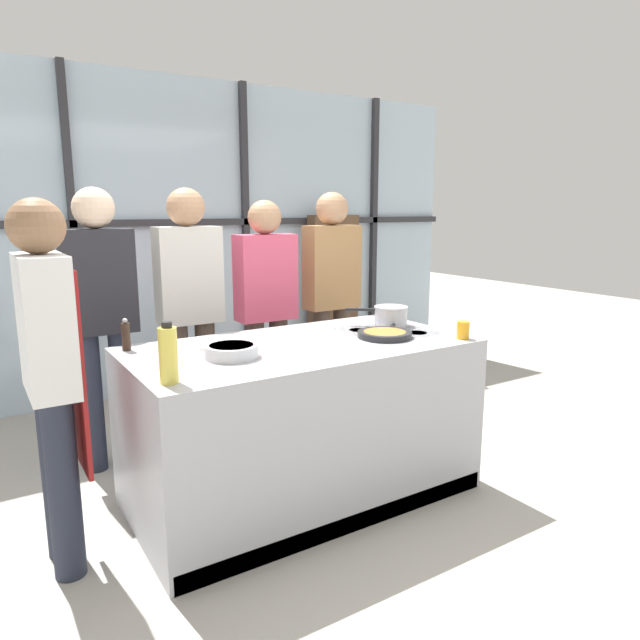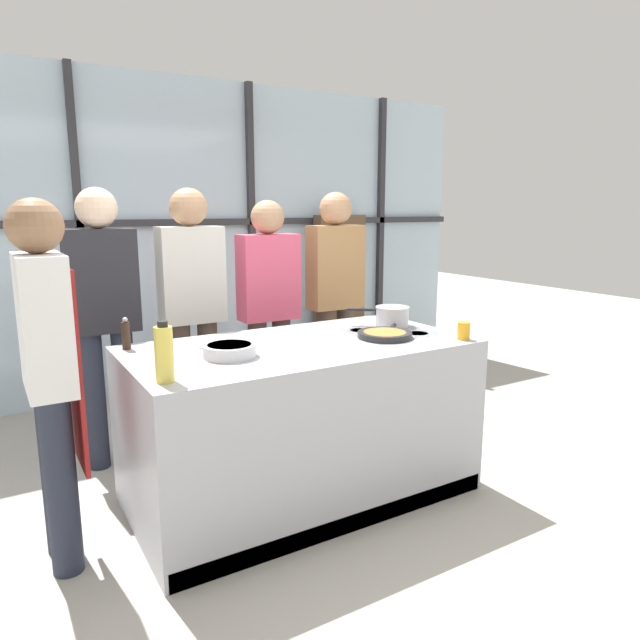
{
  "view_description": "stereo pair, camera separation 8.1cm",
  "coord_description": "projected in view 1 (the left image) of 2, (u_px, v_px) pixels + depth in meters",
  "views": [
    {
      "loc": [
        -1.58,
        -2.69,
        1.66
      ],
      "look_at": [
        0.19,
        0.1,
        1.02
      ],
      "focal_mm": 32.0,
      "sensor_mm": 36.0,
      "label": 1
    },
    {
      "loc": [
        -1.51,
        -2.73,
        1.66
      ],
      "look_at": [
        0.19,
        0.1,
        1.02
      ],
      "focal_mm": 32.0,
      "sensor_mm": 36.0,
      "label": 2
    }
  ],
  "objects": [
    {
      "name": "mixing_bowl",
      "position": [
        231.0,
        351.0,
        2.9
      ],
      "size": [
        0.28,
        0.28,
        0.07
      ],
      "color": "silver",
      "rests_on": "demo_island"
    },
    {
      "name": "back_window_wall",
      "position": [
        165.0,
        238.0,
        5.09
      ],
      "size": [
        6.4,
        0.1,
        2.8
      ],
      "color": "silver",
      "rests_on": "ground_plane"
    },
    {
      "name": "saucepan",
      "position": [
        390.0,
        315.0,
        3.68
      ],
      "size": [
        0.35,
        0.29,
        0.13
      ],
      "color": "silver",
      "rests_on": "demo_island"
    },
    {
      "name": "white_plate",
      "position": [
        222.0,
        346.0,
        3.13
      ],
      "size": [
        0.26,
        0.26,
        0.01
      ],
      "primitive_type": "cylinder",
      "color": "white",
      "rests_on": "demo_island"
    },
    {
      "name": "bookshelf",
      "position": [
        334.0,
        293.0,
        5.94
      ],
      "size": [
        0.53,
        0.19,
        1.6
      ],
      "color": "brown",
      "rests_on": "ground_plane"
    },
    {
      "name": "chef",
      "position": [
        51.0,
        366.0,
        2.53
      ],
      "size": [
        0.24,
        0.43,
        1.71
      ],
      "rotation": [
        0.0,
        0.0,
        -1.57
      ],
      "color": "#232838",
      "rests_on": "ground_plane"
    },
    {
      "name": "spectator_center_right",
      "position": [
        266.0,
        303.0,
        4.17
      ],
      "size": [
        0.44,
        0.24,
        1.72
      ],
      "rotation": [
        0.0,
        0.0,
        3.14
      ],
      "color": "#47382D",
      "rests_on": "ground_plane"
    },
    {
      "name": "oil_bottle",
      "position": [
        168.0,
        355.0,
        2.45
      ],
      "size": [
        0.08,
        0.08,
        0.27
      ],
      "color": "#E0CC4C",
      "rests_on": "demo_island"
    },
    {
      "name": "frying_pan",
      "position": [
        385.0,
        334.0,
        3.36
      ],
      "size": [
        0.49,
        0.43,
        0.04
      ],
      "color": "#232326",
      "rests_on": "demo_island"
    },
    {
      "name": "spectator_far_left",
      "position": [
        101.0,
        311.0,
        3.55
      ],
      "size": [
        0.42,
        0.25,
        1.79
      ],
      "rotation": [
        0.0,
        0.0,
        3.14
      ],
      "color": "#232838",
      "rests_on": "ground_plane"
    },
    {
      "name": "pepper_grinder",
      "position": [
        126.0,
        336.0,
        3.03
      ],
      "size": [
        0.04,
        0.04,
        0.18
      ],
      "color": "#332319",
      "rests_on": "demo_island"
    },
    {
      "name": "spectator_far_right",
      "position": [
        332.0,
        291.0,
        4.46
      ],
      "size": [
        0.43,
        0.25,
        1.79
      ],
      "rotation": [
        0.0,
        0.0,
        3.14
      ],
      "color": "#47382D",
      "rests_on": "ground_plane"
    },
    {
      "name": "juice_glass_near",
      "position": [
        463.0,
        330.0,
        3.32
      ],
      "size": [
        0.07,
        0.07,
        0.1
      ],
      "primitive_type": "cylinder",
      "color": "orange",
      "rests_on": "demo_island"
    },
    {
      "name": "spectator_center_left",
      "position": [
        190.0,
        302.0,
        3.85
      ],
      "size": [
        0.43,
        0.25,
        1.8
      ],
      "rotation": [
        0.0,
        0.0,
        3.14
      ],
      "color": "#47382D",
      "rests_on": "ground_plane"
    },
    {
      "name": "demo_island",
      "position": [
        302.0,
        421.0,
        3.29
      ],
      "size": [
        1.92,
        0.99,
        0.92
      ],
      "color": "#A8AAB2",
      "rests_on": "ground_plane"
    },
    {
      "name": "ground_plane",
      "position": [
        303.0,
        494.0,
        3.38
      ],
      "size": [
        18.0,
        18.0,
        0.0
      ],
      "primitive_type": "plane",
      "color": "#ADA89E"
    }
  ]
}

